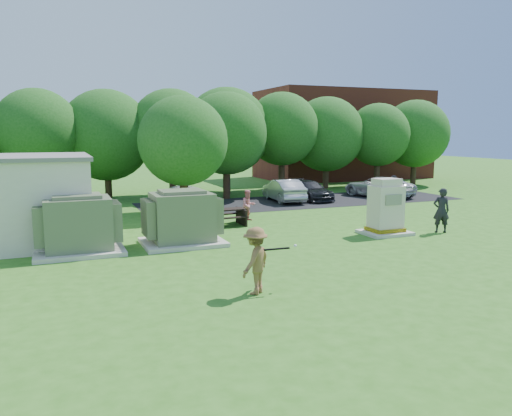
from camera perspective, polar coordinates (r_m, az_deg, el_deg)
name	(u,v)px	position (r m, az deg, el deg)	size (l,w,h in m)	color
ground	(303,266)	(16.02, 5.40, -6.59)	(120.00, 120.00, 0.00)	#2D6619
brick_building	(342,135)	(47.85, 9.83, 8.24)	(15.00, 8.00, 8.00)	maroon
parking_strip	(303,201)	(30.95, 5.44, 0.79)	(20.00, 6.00, 0.01)	#232326
transformer_left	(78,226)	(18.50, -19.64, -1.92)	(3.00, 2.40, 2.07)	beige
transformer_right	(182,219)	(18.99, -8.43, -1.25)	(3.00, 2.40, 2.07)	beige
generator_cabinet	(386,210)	(21.35, 14.60, -0.22)	(1.91, 1.56, 2.33)	beige
picnic_table	(225,215)	(22.68, -3.52, -0.83)	(1.80, 1.35, 0.77)	black
batter	(255,261)	(13.05, -0.06, -6.04)	(1.15, 0.66, 1.78)	brown
person_by_generator	(441,210)	(22.41, 20.42, -0.26)	(0.69, 0.45, 1.89)	black
person_at_picnic	(248,205)	(23.88, -0.89, 0.31)	(0.73, 0.57, 1.49)	#DD757B
person_walking_right	(393,195)	(26.76, 15.40, 1.47)	(1.19, 0.49, 2.02)	#232227
car_white	(188,197)	(27.86, -7.80, 1.27)	(1.59, 3.95, 1.35)	silver
car_silver_a	(284,190)	(30.69, 3.18, 2.04)	(1.46, 4.20, 1.38)	#A0A1A5
car_dark	(309,190)	(31.52, 6.04, 2.02)	(1.71, 4.19, 1.22)	black
car_silver_b	(378,187)	(33.73, 13.82, 2.36)	(2.23, 4.83, 1.34)	silver
batting_equipment	(275,249)	(13.17, 2.20, -4.67)	(1.21, 0.23, 0.09)	black
tree_row	(198,133)	(33.42, -6.61, 8.48)	(41.30, 13.30, 7.30)	#47301E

